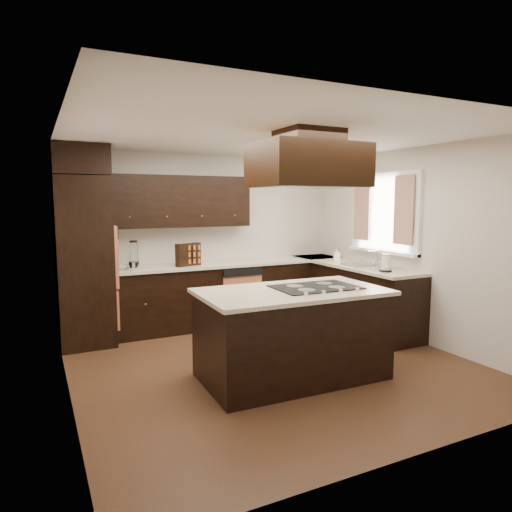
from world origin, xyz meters
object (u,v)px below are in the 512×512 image
at_px(range_hood, 308,165).
at_px(island, 292,336).
at_px(spice_rack, 188,255).
at_px(oven_column, 84,262).

bearing_deg(range_hood, island, 127.56).
height_order(island, range_hood, range_hood).
height_order(range_hood, spice_rack, range_hood).
bearing_deg(oven_column, range_hood, -50.26).
xyz_separation_m(island, range_hood, (0.09, -0.12, 1.72)).
bearing_deg(spice_rack, oven_column, 160.03).
relative_size(oven_column, spice_rack, 5.59).
distance_m(oven_column, range_hood, 3.13).
relative_size(oven_column, island, 1.16).
distance_m(oven_column, island, 2.85).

